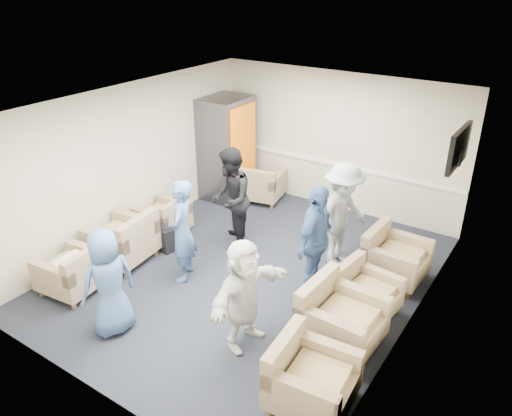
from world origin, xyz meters
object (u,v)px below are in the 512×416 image
Objects in this scene: armchair_right_midnear at (338,320)px; person_mid_left at (182,231)px; armchair_left_near at (75,273)px; armchair_left_far at (165,219)px; person_front_left at (108,282)px; armchair_right_midfar at (363,294)px; vending_machine at (227,148)px; person_back_right at (342,215)px; person_back_left at (230,199)px; armchair_right_near at (308,380)px; armchair_right_far at (392,258)px; person_mid_right at (316,241)px; armchair_corner at (261,186)px; armchair_left_mid at (124,242)px; person_front_right at (244,294)px.

person_mid_left is (-2.64, 0.07, 0.45)m from armchair_right_midnear.
armchair_left_near is 1.10× the size of armchair_left_far.
person_front_left is at bearing 121.03° from armchair_right_midnear.
armchair_left_near reaches higher than armchair_left_far.
person_mid_left reaches higher than armchair_right_midfar.
vending_machine reaches higher than armchair_right_midfar.
person_back_right is (2.90, 2.93, 0.54)m from armchair_left_near.
armchair_right_midnear is 2.05m from person_back_right.
person_back_left is at bearing -51.58° from vending_machine.
vending_machine is 3.33m from person_back_right.
armchair_right_far reaches higher than armchair_right_near.
person_mid_left is (1.31, -2.88, -0.23)m from vending_machine.
person_front_left is (1.25, -2.34, 0.44)m from armchair_left_far.
armchair_right_near is at bearing -149.21° from person_back_right.
vending_machine is 1.21× the size of person_back_right.
armchair_right_near is at bearing -44.53° from vending_machine.
armchair_right_far is at bearing 122.63° from armchair_left_near.
vending_machine reaches higher than person_mid_right.
armchair_corner is 3.14m from person_mid_left.
person_back_right is at bearing 94.63° from armchair_right_far.
person_back_left reaches higher than armchair_left_mid.
armchair_right_midfar is at bearing 111.19° from armchair_left_near.
armchair_right_midnear is 0.46× the size of vending_machine.
person_mid_left reaches higher than armchair_left_near.
armchair_right_near is 1.06× the size of armchair_right_midfar.
armchair_right_far is 0.59× the size of person_front_left.
person_mid_left is (0.57, -3.04, 0.49)m from armchair_corner.
armchair_right_near reaches higher than armchair_corner.
armchair_left_far is 0.84× the size of armchair_right_midnear.
armchair_right_midnear reaches higher than armchair_left_far.
person_mid_right reaches higher than armchair_right_midnear.
armchair_corner is 1.05m from vending_machine.
vending_machine is at bearing 55.68° from armchair_right_midnear.
armchair_right_midnear is at bearing 74.61° from armchair_left_far.
armchair_right_midnear is at bearing 85.14° from armchair_left_mid.
person_mid_right reaches higher than armchair_left_mid.
armchair_right_near is 3.10m from person_back_right.
armchair_right_midfar is 0.90× the size of armchair_corner.
person_front_left is at bearing -24.66° from person_mid_left.
person_mid_left is 2.00m from person_mid_right.
armchair_left_far is 3.19m from person_back_right.
armchair_right_midnear is at bearing -140.67° from person_mid_right.
armchair_right_near is 0.54× the size of person_back_right.
person_front_left is (-2.75, -0.32, 0.41)m from armchair_right_near.
armchair_right_midfar is at bearing 85.83° from armchair_left_far.
person_back_right is (-0.84, 1.04, 0.55)m from armchair_right_midfar.
armchair_right_far is (3.89, 0.92, 0.03)m from armchair_left_far.
armchair_left_mid is 4.28m from armchair_right_far.
armchair_corner is 0.60× the size of person_mid_left.
person_front_right is at bearing 108.29° from armchair_corner.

